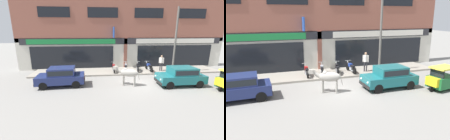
# 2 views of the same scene
# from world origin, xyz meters

# --- Properties ---
(ground_plane) EXTENTS (90.00, 90.00, 0.00)m
(ground_plane) POSITION_xyz_m (0.00, 0.00, 0.00)
(ground_plane) COLOR gray
(sidewalk) EXTENTS (19.00, 2.91, 0.16)m
(sidewalk) POSITION_xyz_m (0.00, 3.65, 0.08)
(sidewalk) COLOR gray
(sidewalk) RESTS_ON ground
(shop_building) EXTENTS (23.00, 1.40, 9.95)m
(shop_building) POSITION_xyz_m (-0.00, 5.36, 4.78)
(shop_building) COLOR #8E5142
(shop_building) RESTS_ON ground
(cow) EXTENTS (2.04, 1.09, 1.61)m
(cow) POSITION_xyz_m (-0.82, -0.34, 1.01)
(cow) COLOR #9E998E
(cow) RESTS_ON ground
(car_0) EXTENTS (3.62, 1.62, 1.46)m
(car_0) POSITION_xyz_m (3.25, -0.78, 0.81)
(car_0) COLOR black
(car_0) RESTS_ON ground
(car_1) EXTENTS (3.69, 1.80, 1.46)m
(car_1) POSITION_xyz_m (-5.92, 0.03, 0.81)
(car_1) COLOR black
(car_1) RESTS_ON ground
(motorcycle_0) EXTENTS (0.52, 1.81, 0.88)m
(motorcycle_0) POSITION_xyz_m (-1.51, 3.27, 0.54)
(motorcycle_0) COLOR black
(motorcycle_0) RESTS_ON sidewalk
(motorcycle_1) EXTENTS (0.65, 1.79, 0.88)m
(motorcycle_1) POSITION_xyz_m (-0.27, 3.34, 0.54)
(motorcycle_1) COLOR black
(motorcycle_1) RESTS_ON sidewalk
(motorcycle_2) EXTENTS (0.63, 1.80, 0.88)m
(motorcycle_2) POSITION_xyz_m (0.95, 3.29, 0.54)
(motorcycle_2) COLOR black
(motorcycle_2) RESTS_ON sidewalk
(motorcycle_3) EXTENTS (0.52, 1.81, 0.88)m
(motorcycle_3) POSITION_xyz_m (2.13, 3.25, 0.54)
(motorcycle_3) COLOR black
(motorcycle_3) RESTS_ON sidewalk
(pedestrian) EXTENTS (0.41, 0.34, 1.60)m
(pedestrian) POSITION_xyz_m (3.36, 3.11, 1.14)
(pedestrian) COLOR #2D2D33
(pedestrian) RESTS_ON sidewalk
(utility_pole) EXTENTS (0.18, 0.18, 6.13)m
(utility_pole) POSITION_xyz_m (4.30, 2.50, 3.22)
(utility_pole) COLOR #595651
(utility_pole) RESTS_ON sidewalk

